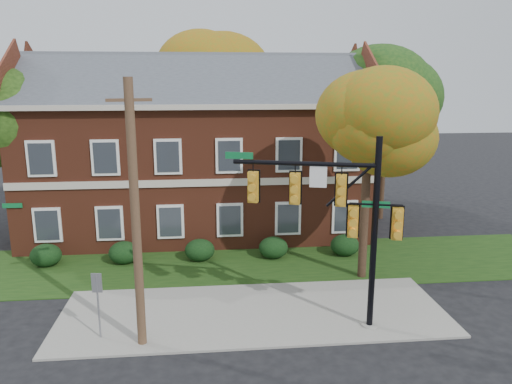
{
  "coord_description": "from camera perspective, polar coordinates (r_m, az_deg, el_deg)",
  "views": [
    {
      "loc": [
        -1.62,
        -15.73,
        8.4
      ],
      "look_at": [
        0.29,
        3.0,
        4.12
      ],
      "focal_mm": 35.0,
      "sensor_mm": 36.0,
      "label": 1
    }
  ],
  "objects": [
    {
      "name": "hedge_left",
      "position": [
        24.09,
        -14.86,
        -6.72
      ],
      "size": [
        1.4,
        1.26,
        1.05
      ],
      "primitive_type": "ellipsoid",
      "color": "black",
      "rests_on": "ground"
    },
    {
      "name": "hedge_far_left",
      "position": [
        24.9,
        -22.89,
        -6.68
      ],
      "size": [
        1.4,
        1.26,
        1.05
      ],
      "primitive_type": "ellipsoid",
      "color": "black",
      "rests_on": "ground"
    },
    {
      "name": "utility_pole",
      "position": [
        15.62,
        -13.61,
        -2.81
      ],
      "size": [
        1.3,
        0.39,
        8.46
      ],
      "rotation": [
        0.0,
        0.0,
        0.23
      ],
      "color": "#503A25",
      "rests_on": "ground"
    },
    {
      "name": "grass_strip",
      "position": [
        23.35,
        -1.47,
        -8.23
      ],
      "size": [
        30.0,
        6.0,
        0.04
      ],
      "primitive_type": "cube",
      "color": "#193811",
      "rests_on": "ground"
    },
    {
      "name": "tree_left_rear",
      "position": [
        28.48,
        -26.88,
        7.99
      ],
      "size": [
        5.4,
        5.1,
        8.88
      ],
      "color": "black",
      "rests_on": "ground"
    },
    {
      "name": "sidewalk",
      "position": [
        18.77,
        -0.27,
        -13.63
      ],
      "size": [
        14.0,
        5.0,
        0.08
      ],
      "primitive_type": "cube",
      "color": "gray",
      "rests_on": "ground"
    },
    {
      "name": "hedge_far_right",
      "position": [
        24.68,
        10.12,
        -6.01
      ],
      "size": [
        1.4,
        1.26,
        1.05
      ],
      "primitive_type": "ellipsoid",
      "color": "black",
      "rests_on": "ground"
    },
    {
      "name": "tree_right_rear",
      "position": [
        30.57,
        15.48,
        11.83
      ],
      "size": [
        6.3,
        5.95,
        10.62
      ],
      "color": "black",
      "rests_on": "ground"
    },
    {
      "name": "traffic_signal",
      "position": [
        16.73,
        9.42,
        -2.2
      ],
      "size": [
        5.75,
        1.81,
        6.63
      ],
      "rotation": [
        0.0,
        0.0,
        -0.28
      ],
      "color": "gray",
      "rests_on": "ground"
    },
    {
      "name": "hedge_right",
      "position": [
        23.98,
        1.99,
        -6.37
      ],
      "size": [
        1.4,
        1.26,
        1.05
      ],
      "primitive_type": "ellipsoid",
      "color": "black",
      "rests_on": "ground"
    },
    {
      "name": "tree_far_rear",
      "position": [
        35.54,
        -4.39,
        13.48
      ],
      "size": [
        6.84,
        6.46,
        11.52
      ],
      "color": "black",
      "rests_on": "ground"
    },
    {
      "name": "sign_post",
      "position": [
        17.23,
        -17.65,
        -11.15
      ],
      "size": [
        0.34,
        0.09,
        2.32
      ],
      "rotation": [
        0.0,
        0.0,
        -0.14
      ],
      "color": "slate",
      "rests_on": "ground"
    },
    {
      "name": "hedge_center",
      "position": [
        23.78,
        -6.45,
        -6.62
      ],
      "size": [
        1.4,
        1.26,
        1.05
      ],
      "primitive_type": "ellipsoid",
      "color": "black",
      "rests_on": "ground"
    },
    {
      "name": "tree_near_right",
      "position": [
        20.83,
        13.51,
        7.69
      ],
      "size": [
        4.5,
        4.25,
        8.58
      ],
      "color": "black",
      "rests_on": "ground"
    },
    {
      "name": "ground",
      "position": [
        17.91,
        0.05,
        -15.16
      ],
      "size": [
        120.0,
        120.0,
        0.0
      ],
      "primitive_type": "plane",
      "color": "black",
      "rests_on": "ground"
    },
    {
      "name": "apartment_building",
      "position": [
        27.9,
        -6.59,
        5.7
      ],
      "size": [
        18.8,
        8.8,
        9.74
      ],
      "color": "brown",
      "rests_on": "ground"
    }
  ]
}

